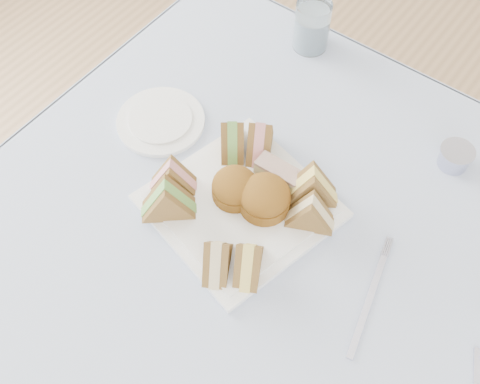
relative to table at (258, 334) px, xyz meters
The scene contains 19 objects.
floor 0.37m from the table, ahead, with size 4.00×4.00×0.00m, color #9E7751.
table is the anchor object (origin of this frame).
tablecloth 0.37m from the table, ahead, with size 1.02×1.02×0.01m, color #9DABD7.
serving_plate 0.39m from the table, 152.08° to the left, with size 0.27×0.27×0.01m, color white.
sandwich_fl_a 0.47m from the table, behind, with size 0.08×0.04×0.07m, color olive, non-canonical shape.
sandwich_fl_b 0.46m from the table, 167.51° to the right, with size 0.09×0.04×0.08m, color olive, non-canonical shape.
sandwich_fr_a 0.43m from the table, 92.02° to the right, with size 0.08×0.04×0.07m, color olive, non-canonical shape.
sandwich_fr_b 0.43m from the table, 122.22° to the right, with size 0.08×0.04×0.07m, color olive, non-canonical shape.
sandwich_bl_a 0.47m from the table, 141.60° to the left, with size 0.08×0.04×0.07m, color olive, non-canonical shape.
sandwich_bl_b 0.47m from the table, 128.37° to the left, with size 0.09×0.04×0.08m, color olive, non-canonical shape.
sandwich_br_a 0.43m from the table, 71.17° to the left, with size 0.08×0.04×0.07m, color olive, non-canonical shape.
sandwich_br_b 0.45m from the table, 88.44° to the left, with size 0.09×0.04×0.08m, color olive, non-canonical shape.
scone_left 0.43m from the table, 152.16° to the left, with size 0.08×0.08×0.05m, color brown.
scone_right 0.42m from the table, 126.26° to the left, with size 0.09×0.09×0.06m, color brown.
pastry_slice 0.43m from the table, 115.73° to the left, with size 0.08×0.03×0.04m, color beige.
side_plate 0.50m from the table, 161.51° to the left, with size 0.16×0.16×0.01m, color white.
water_glass 0.65m from the table, 114.79° to the left, with size 0.07×0.07×0.10m, color white.
tea_strainer 0.55m from the table, 64.75° to the left, with size 0.06×0.06×0.03m, color #B0B0CC.
fork 0.42m from the table, ahead, with size 0.01×0.18×0.00m, color #B0B0CC.
Camera 1 is at (0.24, -0.38, 1.61)m, focal length 45.00 mm.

